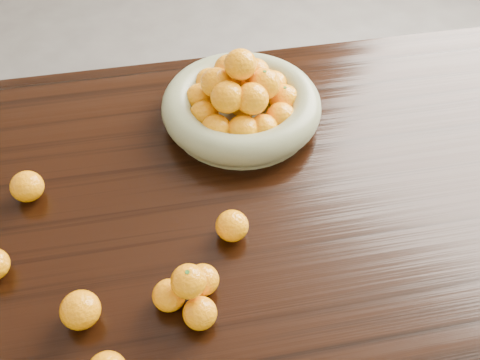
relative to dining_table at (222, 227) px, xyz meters
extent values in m
plane|color=#5C5A57|center=(0.00, 0.00, -0.66)|extent=(5.00, 5.00, 0.00)
cube|color=black|center=(0.00, 0.00, 0.07)|extent=(2.00, 1.00, 0.04)
cube|color=black|center=(0.93, 0.43, -0.31)|extent=(0.08, 0.08, 0.71)
cylinder|color=gray|center=(0.09, 0.24, 0.10)|extent=(0.33, 0.33, 0.02)
torus|color=gray|center=(0.09, 0.24, 0.13)|extent=(0.37, 0.37, 0.07)
ellipsoid|color=#FFA107|center=(0.17, 0.29, 0.14)|extent=(0.07, 0.07, 0.07)
ellipsoid|color=#FFA107|center=(0.13, 0.32, 0.14)|extent=(0.06, 0.06, 0.06)
ellipsoid|color=#FFA107|center=(0.07, 0.34, 0.14)|extent=(0.07, 0.07, 0.07)
ellipsoid|color=#FFA107|center=(0.03, 0.32, 0.14)|extent=(0.08, 0.08, 0.07)
ellipsoid|color=#FFA107|center=(0.00, 0.27, 0.14)|extent=(0.07, 0.07, 0.07)
ellipsoid|color=#FFA107|center=(0.00, 0.21, 0.14)|extent=(0.07, 0.07, 0.06)
ellipsoid|color=#FFA107|center=(0.02, 0.16, 0.14)|extent=(0.07, 0.07, 0.07)
ellipsoid|color=#FFA107|center=(0.07, 0.15, 0.14)|extent=(0.07, 0.07, 0.07)
ellipsoid|color=#FFA107|center=(0.12, 0.15, 0.14)|extent=(0.07, 0.07, 0.06)
ellipsoid|color=#FFA107|center=(0.17, 0.18, 0.14)|extent=(0.07, 0.07, 0.06)
ellipsoid|color=#FFA107|center=(0.19, 0.24, 0.14)|extent=(0.07, 0.07, 0.07)
ellipsoid|color=#FFA107|center=(0.09, 0.24, 0.14)|extent=(0.07, 0.07, 0.07)
ellipsoid|color=#FFA107|center=(0.13, 0.28, 0.19)|extent=(0.06, 0.06, 0.06)
ellipsoid|color=#FFA107|center=(0.07, 0.30, 0.19)|extent=(0.08, 0.08, 0.07)
ellipsoid|color=#FFA107|center=(0.03, 0.25, 0.20)|extent=(0.07, 0.07, 0.07)
ellipsoid|color=#FFA107|center=(0.05, 0.20, 0.20)|extent=(0.07, 0.07, 0.07)
ellipsoid|color=#FFA107|center=(0.10, 0.19, 0.19)|extent=(0.07, 0.07, 0.07)
ellipsoid|color=#FFA107|center=(0.14, 0.23, 0.20)|extent=(0.07, 0.07, 0.07)
ellipsoid|color=#FFA107|center=(0.09, 0.24, 0.24)|extent=(0.07, 0.07, 0.07)
ellipsoid|color=#FFA107|center=(-0.08, -0.26, 0.12)|extent=(0.06, 0.06, 0.05)
ellipsoid|color=#FFA107|center=(-0.06, -0.19, 0.12)|extent=(0.06, 0.06, 0.05)
ellipsoid|color=#FFA107|center=(-0.13, -0.21, 0.12)|extent=(0.06, 0.06, 0.05)
ellipsoid|color=#FFA107|center=(-0.09, -0.22, 0.17)|extent=(0.06, 0.06, 0.06)
ellipsoid|color=#FFA107|center=(-0.28, -0.22, 0.12)|extent=(0.07, 0.07, 0.06)
ellipsoid|color=#FFA107|center=(0.01, -0.09, 0.12)|extent=(0.06, 0.06, 0.06)
ellipsoid|color=#FFA107|center=(-0.39, 0.09, 0.12)|extent=(0.07, 0.07, 0.06)
camera|label=1|loc=(-0.09, -0.69, 0.94)|focal=40.00mm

